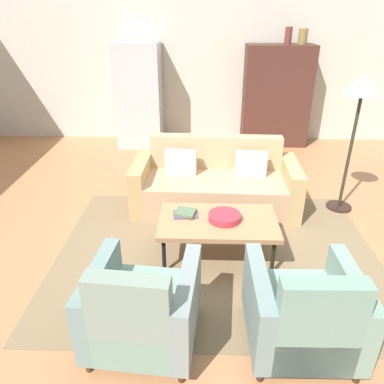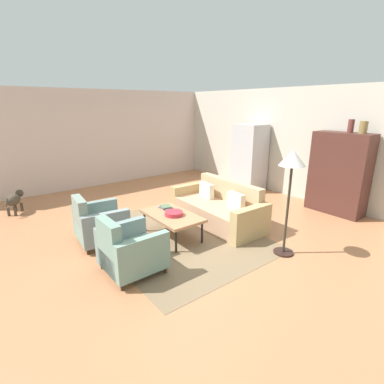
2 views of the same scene
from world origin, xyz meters
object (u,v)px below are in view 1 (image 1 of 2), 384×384
object	(u,v)px
couch	(215,184)
cabinet	(276,97)
armchair_right	(304,315)
vase_round	(303,36)
fruit_bowl	(225,217)
coffee_table	(218,223)
refrigerator	(139,95)
armchair_left	(141,312)
vase_tall	(288,35)
floor_lamp	(361,98)
book_stack	(185,213)

from	to	relation	value
couch	cabinet	xyz separation A→B (m)	(1.17, 2.50, 0.61)
armchair_right	vase_round	xyz separation A→B (m)	(0.92, 4.85, 1.58)
cabinet	fruit_bowl	bearing A→B (deg)	-106.75
cabinet	coffee_table	bearing A→B (deg)	-107.66
fruit_bowl	vase_round	world-z (taller)	vase_round
refrigerator	armchair_left	bearing A→B (deg)	-81.14
armchair_left	vase_tall	bearing A→B (deg)	74.03
couch	vase_tall	bearing A→B (deg)	-115.27
floor_lamp	fruit_bowl	bearing A→B (deg)	-144.79
coffee_table	armchair_left	xyz separation A→B (m)	(-0.61, -1.17, -0.07)
armchair_left	refrigerator	distance (m)	4.84
coffee_table	vase_tall	distance (m)	4.18
couch	book_stack	xyz separation A→B (m)	(-0.34, -1.10, 0.19)
coffee_table	fruit_bowl	world-z (taller)	fruit_bowl
fruit_bowl	book_stack	bearing A→B (deg)	167.88
fruit_bowl	vase_round	size ratio (longest dim) A/B	1.29
fruit_bowl	coffee_table	bearing A→B (deg)	180.00
armchair_left	vase_round	xyz separation A→B (m)	(2.13, 4.85, 1.58)
couch	armchair_left	bearing A→B (deg)	77.21
refrigerator	coffee_table	bearing A→B (deg)	-69.41
book_stack	refrigerator	bearing A→B (deg)	106.10
coffee_table	vase_round	distance (m)	4.26
armchair_right	vase_tall	bearing A→B (deg)	81.26
vase_tall	floor_lamp	size ratio (longest dim) A/B	0.16
armchair_left	book_stack	xyz separation A→B (m)	(0.27, 1.25, 0.13)
armchair_right	fruit_bowl	size ratio (longest dim) A/B	2.70
coffee_table	floor_lamp	world-z (taller)	floor_lamp
couch	vase_tall	xyz separation A→B (m)	(1.27, 2.49, 1.65)
armchair_left	floor_lamp	xyz separation A→B (m)	(2.25, 2.28, 1.10)
armchair_left	floor_lamp	bearing A→B (deg)	50.62
coffee_table	refrigerator	size ratio (longest dim) A/B	0.65
fruit_bowl	refrigerator	size ratio (longest dim) A/B	0.18
couch	armchair_left	xyz separation A→B (m)	(-0.61, -2.35, 0.06)
armchair_left	vase_tall	world-z (taller)	vase_tall
armchair_left	refrigerator	xyz separation A→B (m)	(-0.74, 4.75, 0.58)
floor_lamp	armchair_right	bearing A→B (deg)	-114.56
vase_tall	floor_lamp	bearing A→B (deg)	-81.79
vase_tall	armchair_right	bearing A→B (deg)	-97.90
armchair_right	floor_lamp	distance (m)	2.74
cabinet	vase_round	xyz separation A→B (m)	(0.35, -0.00, 1.03)
coffee_table	cabinet	size ratio (longest dim) A/B	0.67
coffee_table	refrigerator	bearing A→B (deg)	110.59
vase_tall	refrigerator	size ratio (longest dim) A/B	0.15
floor_lamp	cabinet	bearing A→B (deg)	100.36
couch	vase_round	bearing A→B (deg)	-119.65
vase_tall	refrigerator	distance (m)	2.81
armchair_left	vase_tall	distance (m)	5.44
couch	floor_lamp	world-z (taller)	floor_lamp
coffee_table	cabinet	world-z (taller)	cabinet
vase_tall	floor_lamp	distance (m)	2.64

